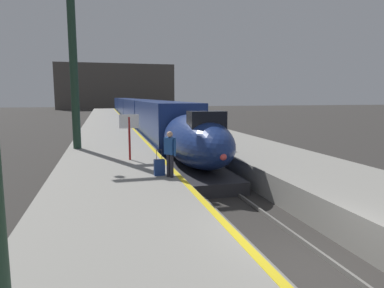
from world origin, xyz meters
name	(u,v)px	position (x,y,z in m)	size (l,w,h in m)	color
ground_plane	(311,275)	(0.00, 0.00, 0.00)	(260.00, 260.00, 0.00)	#33302D
platform_left	(108,135)	(-4.05, 24.75, 0.53)	(4.80, 110.00, 1.05)	gray
platform_right	(195,133)	(4.05, 24.75, 0.53)	(4.80, 110.00, 1.05)	gray
platform_left_safety_stripe	(134,129)	(-1.77, 24.75, 1.05)	(0.20, 107.80, 0.01)	yellow
rail_main_left	(142,136)	(-0.75, 27.50, 0.06)	(0.08, 110.00, 0.12)	slate
rail_main_right	(157,136)	(0.75, 27.50, 0.06)	(0.08, 110.00, 0.12)	slate
highspeed_train_main	(134,111)	(0.00, 43.25, 1.97)	(2.92, 76.49, 3.60)	navy
station_column_mid	(72,41)	(-5.90, 13.88, 6.96)	(4.00, 0.68, 9.92)	#1E3828
passenger_near_edge	(170,150)	(-2.11, 5.74, 2.04)	(0.40, 0.48, 1.69)	#23232D
rolling_suitcase	(159,167)	(-2.45, 6.11, 1.35)	(0.40, 0.22, 0.98)	navy
departure_info_board	(129,128)	(-3.27, 9.60, 2.56)	(0.90, 0.10, 2.12)	maroon
terminus_back_wall	(117,87)	(0.00, 102.00, 7.00)	(36.00, 2.00, 14.00)	#4C4742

